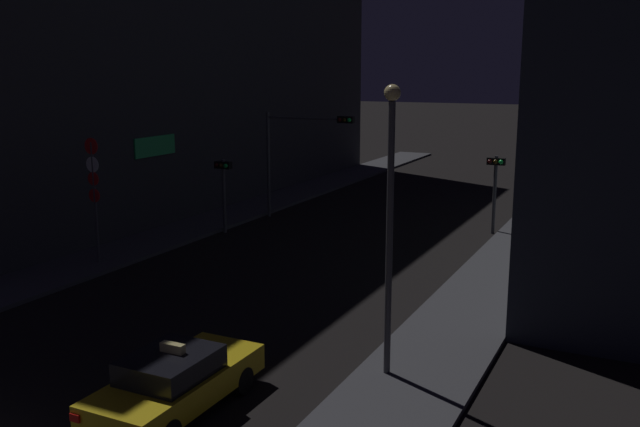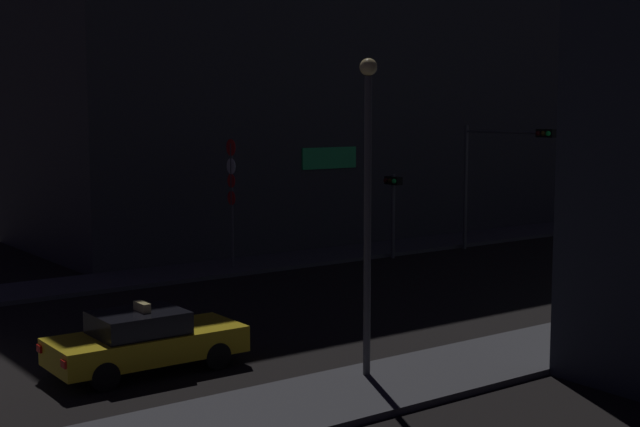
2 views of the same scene
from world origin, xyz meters
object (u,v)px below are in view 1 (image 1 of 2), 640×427
traffic_light_left_kerb (223,180)px  taxi (176,381)px  sign_pole_left (94,188)px  street_lamp_far_block (541,127)px  traffic_light_overhead (300,143)px  traffic_light_right_kerb (495,178)px  street_lamp_near_block (390,206)px

traffic_light_left_kerb → taxi: bearing=-60.0°
sign_pole_left → street_lamp_far_block: 21.01m
traffic_light_overhead → sign_pole_left: (-3.12, -10.79, -0.83)m
traffic_light_right_kerb → street_lamp_near_block: (1.00, -16.50, 1.69)m
street_lamp_far_block → traffic_light_left_kerb: bearing=-143.5°
traffic_light_left_kerb → traffic_light_right_kerb: (11.14, 5.20, 0.13)m
taxi → sign_pole_left: bearing=140.3°
traffic_light_overhead → traffic_light_left_kerb: traffic_light_overhead is taller
traffic_light_left_kerb → street_lamp_far_block: size_ratio=0.49×
traffic_light_left_kerb → traffic_light_overhead: bearing=66.1°
sign_pole_left → street_lamp_near_block: size_ratio=0.69×
traffic_light_overhead → traffic_light_right_kerb: bearing=6.7°
street_lamp_near_block → street_lamp_far_block: size_ratio=1.00×
traffic_light_left_kerb → street_lamp_far_block: bearing=36.5°
traffic_light_left_kerb → traffic_light_right_kerb: bearing=25.0°
taxi → traffic_light_right_kerb: traffic_light_right_kerb is taller
sign_pole_left → taxi: bearing=-39.7°
sign_pole_left → street_lamp_far_block: (13.70, 15.84, 1.62)m
taxi → street_lamp_far_block: (3.78, 24.09, 3.91)m
traffic_light_overhead → street_lamp_near_block: bearing=-56.1°
taxi → traffic_light_left_kerb: traffic_light_left_kerb is taller
traffic_light_left_kerb → sign_pole_left: size_ratio=0.71×
traffic_light_right_kerb → street_lamp_near_block: 16.62m
taxi → traffic_light_left_kerb: 17.33m
traffic_light_right_kerb → street_lamp_far_block: bearing=72.5°
taxi → street_lamp_far_block: bearing=81.1°
traffic_light_overhead → street_lamp_far_block: bearing=25.6°
sign_pole_left → traffic_light_overhead: bearing=73.8°
taxi → traffic_light_right_kerb: bearing=82.8°
traffic_light_left_kerb → traffic_light_right_kerb: traffic_light_right_kerb is taller
traffic_light_right_kerb → sign_pole_left: bearing=-136.3°
traffic_light_overhead → traffic_light_left_kerb: 4.69m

